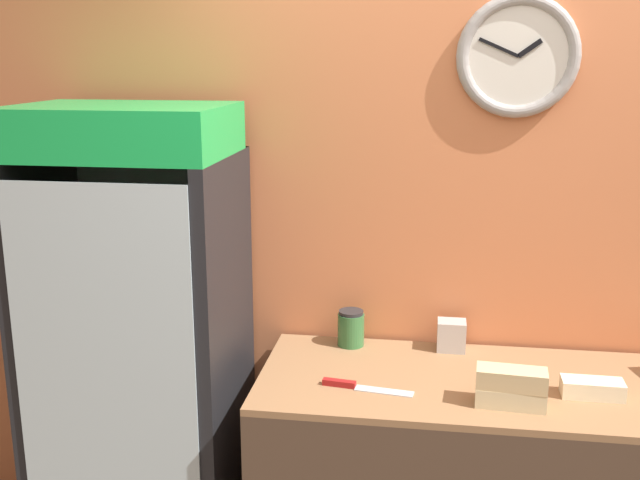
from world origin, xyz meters
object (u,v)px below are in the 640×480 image
Objects in this scene: sandwich_stack_middle at (512,378)px; chefs_knife at (355,386)px; sandwich_flat_right at (592,388)px; beverage_cooler at (142,324)px; condiment_jar at (351,328)px; napkin_dispenser at (451,335)px; sandwich_stack_bottom at (510,397)px.

sandwich_stack_middle is 0.53m from chefs_knife.
sandwich_flat_right reaches higher than chefs_knife.
condiment_jar is at bearing 13.26° from beverage_cooler.
sandwich_flat_right is 1.72× the size of napkin_dispenser.
napkin_dispenser is at bearing 111.84° from sandwich_stack_middle.
beverage_cooler reaches higher than sandwich_stack_middle.
condiment_jar is (-0.58, 0.45, -0.03)m from sandwich_stack_middle.
sandwich_stack_bottom is at bearing -37.93° from condiment_jar.
sandwich_flat_right is at bearing 21.85° from sandwich_stack_bottom.
sandwich_stack_middle is at bearing -10.89° from beverage_cooler.
chefs_knife is at bearing -81.78° from condiment_jar.
sandwich_flat_right is (0.28, 0.11, -0.07)m from sandwich_stack_middle.
beverage_cooler is 15.53× the size of napkin_dispenser.
sandwich_stack_middle reaches higher than sandwich_flat_right.
condiment_jar is 0.40m from napkin_dispenser.
chefs_knife is (-0.52, 0.06, -0.02)m from sandwich_stack_bottom.
sandwich_stack_bottom is 1.62× the size of condiment_jar.
chefs_knife is at bearing -176.09° from sandwich_flat_right.
sandwich_stack_middle is at bearing -158.15° from sandwich_flat_right.
sandwich_stack_middle reaches higher than chefs_knife.
condiment_jar is (0.80, 0.19, -0.04)m from beverage_cooler.
condiment_jar reaches higher than sandwich_stack_bottom.
sandwich_stack_middle is at bearing -37.93° from condiment_jar.
sandwich_stack_bottom is 1.95× the size of napkin_dispenser.
sandwich_stack_middle is 1.96× the size of napkin_dispenser.
chefs_knife is at bearing 173.65° from sandwich_stack_middle.
chefs_knife is at bearing -130.11° from napkin_dispenser.
sandwich_stack_bottom is at bearing -6.35° from chefs_knife.
sandwich_flat_right is (1.66, -0.15, -0.08)m from beverage_cooler.
beverage_cooler is 5.76× the size of chefs_knife.
beverage_cooler is at bearing 169.11° from sandwich_stack_middle.
napkin_dispenser is at bearing 111.84° from sandwich_stack_bottom.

